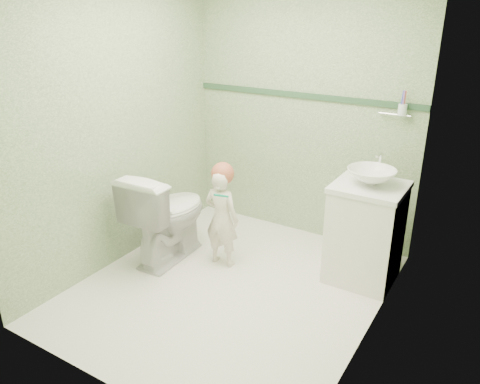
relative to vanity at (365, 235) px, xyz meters
The scene contains 12 objects.
ground 1.16m from the vanity, 140.19° to the right, with size 2.50×2.50×0.00m, color silver.
room_shell 1.35m from the vanity, 140.19° to the right, with size 2.50×2.54×2.40m.
trim_stripe 1.38m from the vanity, 147.36° to the left, with size 2.20×0.02×0.05m, color #2D5035.
vanity is the anchor object (origin of this frame).
counter 0.41m from the vanity, ahead, with size 0.54×0.52×0.04m, color white.
basin 0.49m from the vanity, ahead, with size 0.37×0.37×0.13m, color white.
faucet 0.60m from the vanity, 90.00° to the left, with size 0.03×0.13×0.18m.
cup_holder 1.05m from the vanity, 83.74° to the left, with size 0.26×0.07×0.21m.
toilet 1.67m from the vanity, 160.83° to the right, with size 0.47×0.81×0.83m, color white.
toddler 1.18m from the vanity, 160.26° to the right, with size 0.31×0.21×0.86m, color beige.
hair_cap 1.25m from the vanity, 161.41° to the right, with size 0.19×0.19×0.19m, color #AB563B.
teal_toothbrush 1.20m from the vanity, 153.28° to the right, with size 0.11×0.13×0.08m.
Camera 1 is at (1.75, -2.70, 2.12)m, focal length 35.26 mm.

